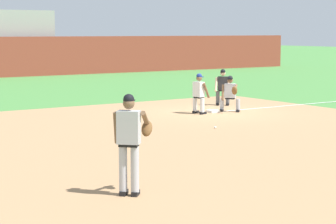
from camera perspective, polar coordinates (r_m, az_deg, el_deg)
name	(u,v)px	position (r m, az deg, el deg)	size (l,w,h in m)	color
ground_plane	(213,112)	(24.09, 3.92, -0.03)	(160.00, 160.00, 0.00)	#47843D
infield_dirt_patch	(185,140)	(17.98, 1.50, -2.44)	(18.00, 18.00, 0.01)	#A87F56
foul_line_stripe	(310,104)	(27.44, 12.27, 0.71)	(10.07, 0.10, 0.00)	white
first_base_bag	(213,111)	(24.08, 3.92, 0.08)	(0.38, 0.38, 0.09)	white
baseball	(215,127)	(20.12, 4.13, -1.34)	(0.07, 0.07, 0.07)	white
pitcher	(130,138)	(11.81, -3.32, -2.28)	(0.85, 0.55, 1.86)	black
first_baseman	(230,92)	(24.18, 5.45, 1.73)	(0.75, 1.08, 1.34)	black
baserunner	(199,92)	(23.55, 2.72, 1.75)	(0.47, 0.62, 1.46)	black
umpire	(223,86)	(26.30, 4.79, 2.30)	(0.67, 0.67, 1.46)	black
outfield_wall	(3,57)	(43.47, -14.14, 4.66)	(48.00, 0.50, 2.60)	brown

